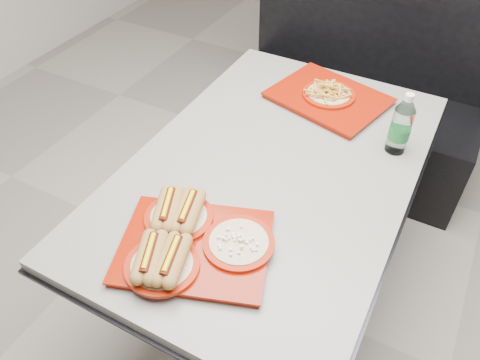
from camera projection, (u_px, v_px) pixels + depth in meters
The scene contains 6 objects.
ground at pixel (265, 290), 2.10m from camera, with size 6.00×6.00×0.00m, color gray.
diner_table at pixel (271, 199), 1.70m from camera, with size 0.92×1.42×0.75m.
booth_bench at pixel (356, 96), 2.53m from camera, with size 1.30×0.57×1.35m.
tray_near at pixel (188, 241), 1.30m from camera, with size 0.50×0.44×0.09m.
tray_far at pixel (329, 96), 1.86m from camera, with size 0.50×0.43×0.08m.
water_bottle at pixel (401, 127), 1.58m from camera, with size 0.07×0.07×0.23m.
Camera 1 is at (0.46, -1.11, 1.80)m, focal length 35.00 mm.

